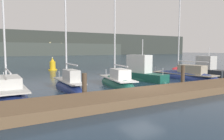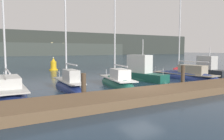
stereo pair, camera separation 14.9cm
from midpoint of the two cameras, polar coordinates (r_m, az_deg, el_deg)
The scene contains 13 objects.
ground_plane at distance 14.54m, azimuth 7.43°, elevation -5.93°, with size 400.00×400.00×0.00m, color #1E3347.
dock at distance 13.36m, azimuth 11.38°, elevation -6.00°, with size 33.59×2.80×0.45m, color brown.
mooring_pile_1 at distance 12.57m, azimuth -7.55°, elevation -4.22°, with size 0.28×0.28×1.50m, color #4C3D2D.
mooring_pile_2 at distance 17.20m, azimuth 17.76°, elevation -1.60°, with size 0.28×0.28×1.67m, color #4C3D2D.
sailboat_berth_2 at distance 15.07m, azimuth -25.88°, elevation -5.49°, with size 2.22×8.03×12.73m.
sailboat_berth_3 at distance 15.89m, azimuth -11.46°, elevation -4.34°, with size 1.35×5.36×8.94m.
sailboat_berth_4 at distance 17.48m, azimuth 1.08°, elevation -3.57°, with size 2.68×6.06×8.82m.
motorboat_berth_5 at distance 20.66m, azimuth 7.67°, elevation -1.42°, with size 2.36×5.62×4.39m.
sailboat_berth_6 at distance 22.89m, azimuth 18.12°, elevation -1.76°, with size 3.44×7.94×9.42m.
motorboat_berth_7 at distance 25.92m, azimuth 23.68°, elevation -0.56°, with size 1.98×4.91×3.68m.
channel_buoy at distance 31.45m, azimuth -15.39°, elevation 1.16°, with size 1.19×1.19×1.86m.
hillside_backdrop at distance 123.36m, azimuth -26.91°, elevation 6.11°, with size 240.00×23.00×12.90m.
rowboat_adrift at distance 34.72m, azimuth 16.95°, elevation 0.37°, with size 3.29×1.62×0.56m.
Camera 1 is at (-8.75, -11.29, 2.80)m, focal length 35.00 mm.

